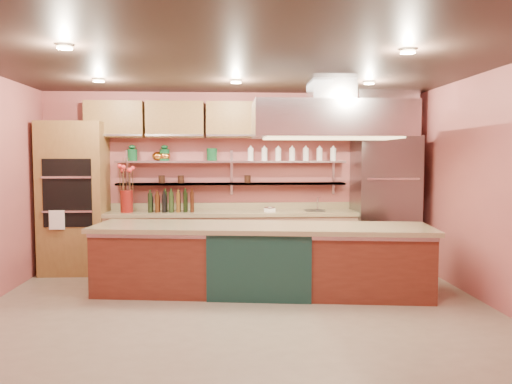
{
  "coord_description": "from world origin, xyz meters",
  "views": [
    {
      "loc": [
        -0.12,
        -5.53,
        1.77
      ],
      "look_at": [
        0.26,
        1.0,
        1.31
      ],
      "focal_mm": 35.0,
      "sensor_mm": 36.0,
      "label": 1
    }
  ],
  "objects": [
    {
      "name": "floor",
      "position": [
        0.0,
        0.0,
        -0.01
      ],
      "size": [
        6.0,
        5.0,
        0.02
      ],
      "primitive_type": "cube",
      "color": "gray",
      "rests_on": "ground"
    },
    {
      "name": "ceiling",
      "position": [
        0.0,
        0.0,
        2.8
      ],
      "size": [
        6.0,
        5.0,
        0.02
      ],
      "primitive_type": "cube",
      "color": "black",
      "rests_on": "wall_back"
    },
    {
      "name": "wall_back",
      "position": [
        0.0,
        2.5,
        1.4
      ],
      "size": [
        6.0,
        0.04,
        2.8
      ],
      "primitive_type": "cube",
      "color": "#A9534F",
      "rests_on": "floor"
    },
    {
      "name": "wall_front",
      "position": [
        0.0,
        -2.5,
        1.4
      ],
      "size": [
        6.0,
        0.04,
        2.8
      ],
      "primitive_type": "cube",
      "color": "#A9534F",
      "rests_on": "floor"
    },
    {
      "name": "wall_right",
      "position": [
        3.0,
        0.0,
        1.4
      ],
      "size": [
        0.04,
        5.0,
        2.8
      ],
      "primitive_type": "cube",
      "color": "#A9534F",
      "rests_on": "floor"
    },
    {
      "name": "oven_stack",
      "position": [
        -2.45,
        2.18,
        1.15
      ],
      "size": [
        0.95,
        0.64,
        2.3
      ],
      "primitive_type": "cube",
      "color": "brown",
      "rests_on": "floor"
    },
    {
      "name": "refrigerator",
      "position": [
        2.35,
        2.14,
        1.05
      ],
      "size": [
        0.95,
        0.72,
        2.1
      ],
      "primitive_type": "cube",
      "color": "slate",
      "rests_on": "floor"
    },
    {
      "name": "back_counter",
      "position": [
        -0.05,
        2.2,
        0.47
      ],
      "size": [
        3.84,
        0.64,
        0.93
      ],
      "primitive_type": "cube",
      "color": "tan",
      "rests_on": "floor"
    },
    {
      "name": "wall_shelf_lower",
      "position": [
        -0.05,
        2.37,
        1.35
      ],
      "size": [
        3.6,
        0.26,
        0.03
      ],
      "primitive_type": "cube",
      "color": "silver",
      "rests_on": "wall_back"
    },
    {
      "name": "wall_shelf_upper",
      "position": [
        -0.05,
        2.37,
        1.7
      ],
      "size": [
        3.6,
        0.26,
        0.03
      ],
      "primitive_type": "cube",
      "color": "silver",
      "rests_on": "wall_back"
    },
    {
      "name": "upper_cabinets",
      "position": [
        0.0,
        2.32,
        2.35
      ],
      "size": [
        4.6,
        0.36,
        0.55
      ],
      "primitive_type": "cube",
      "color": "brown",
      "rests_on": "wall_back"
    },
    {
      "name": "range_hood",
      "position": [
        1.22,
        0.88,
        2.25
      ],
      "size": [
        2.0,
        1.0,
        0.45
      ],
      "primitive_type": "cube",
      "color": "silver",
      "rests_on": "ceiling"
    },
    {
      "name": "ceiling_downlights",
      "position": [
        0.0,
        0.2,
        2.77
      ],
      "size": [
        4.0,
        2.8,
        0.02
      ],
      "primitive_type": "cube",
      "color": "#FFE5A5",
      "rests_on": "ceiling"
    },
    {
      "name": "island",
      "position": [
        0.32,
        0.88,
        0.44
      ],
      "size": [
        4.34,
        1.47,
        0.89
      ],
      "primitive_type": "cube",
      "rotation": [
        0.0,
        0.0,
        -0.13
      ],
      "color": "maroon",
      "rests_on": "floor"
    },
    {
      "name": "flower_vase",
      "position": [
        -1.66,
        2.15,
        1.1
      ],
      "size": [
        0.25,
        0.25,
        0.34
      ],
      "primitive_type": "cylinder",
      "rotation": [
        0.0,
        0.0,
        0.42
      ],
      "color": "maroon",
      "rests_on": "back_counter"
    },
    {
      "name": "oil_bottle_cluster",
      "position": [
        -0.98,
        2.15,
        1.05
      ],
      "size": [
        0.77,
        0.27,
        0.24
      ],
      "primitive_type": "cube",
      "rotation": [
        0.0,
        0.0,
        0.07
      ],
      "color": "black",
      "rests_on": "back_counter"
    },
    {
      "name": "kitchen_scale",
      "position": [
        0.53,
        2.15,
        0.98
      ],
      "size": [
        0.21,
        0.18,
        0.1
      ],
      "primitive_type": "cube",
      "rotation": [
        0.0,
        0.0,
        -0.35
      ],
      "color": "white",
      "rests_on": "back_counter"
    },
    {
      "name": "bar_faucet",
      "position": [
        1.3,
        2.25,
        1.04
      ],
      "size": [
        0.03,
        0.03,
        0.21
      ],
      "primitive_type": "cylinder",
      "rotation": [
        0.0,
        0.0,
        -0.11
      ],
      "color": "white",
      "rests_on": "back_counter"
    },
    {
      "name": "copper_kettle",
      "position": [
        -1.21,
        2.37,
        1.79
      ],
      "size": [
        0.2,
        0.2,
        0.14
      ],
      "primitive_type": "ellipsoid",
      "rotation": [
        0.0,
        0.0,
        0.12
      ],
      "color": "orange",
      "rests_on": "wall_shelf_upper"
    },
    {
      "name": "green_canister",
      "position": [
        -0.36,
        2.37,
        1.81
      ],
      "size": [
        0.21,
        0.21,
        0.19
      ],
      "primitive_type": "cylinder",
      "rotation": [
        0.0,
        0.0,
        -0.35
      ],
      "color": "#0E4321",
      "rests_on": "wall_shelf_upper"
    }
  ]
}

